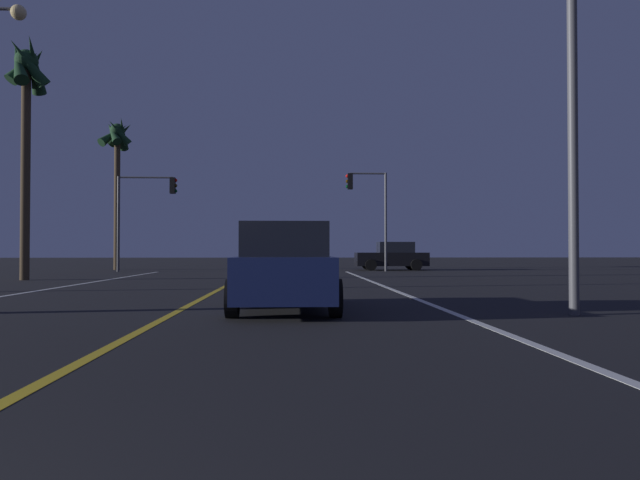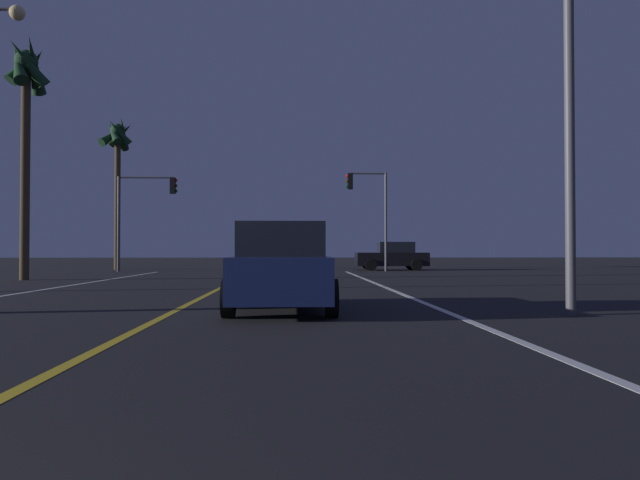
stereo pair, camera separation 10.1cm
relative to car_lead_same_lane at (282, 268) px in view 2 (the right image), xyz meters
The scene contains 9 objects.
lane_edge_right 3.89m from the car_lead_same_lane, 33.89° to the left, with size 0.16×37.95×0.01m, color silver.
lane_center_divider 3.07m from the car_lead_same_lane, 134.28° to the left, with size 0.16×37.95×0.01m, color gold.
car_lead_same_lane is the anchor object (origin of this frame).
car_crossing_side 24.46m from the car_lead_same_lane, 75.40° to the left, with size 4.30×2.02×1.70m.
traffic_light_near_right 22.28m from the car_lead_same_lane, 78.50° to the left, with size 2.36×0.36×5.62m.
traffic_light_near_left 23.24m from the car_lead_same_lane, 110.33° to the left, with size 3.33×0.36×5.33m.
street_lamp_right_near 6.42m from the car_lead_same_lane, 13.23° to the right, with size 2.58×0.44×7.95m.
palm_tree_left_mid 17.63m from the car_lead_same_lane, 130.39° to the left, with size 2.00×2.05×9.77m.
palm_tree_left_far 27.89m from the car_lead_same_lane, 113.09° to the left, with size 2.17×2.27×9.39m.
Camera 2 is at (2.32, -0.72, 1.17)m, focal length 32.95 mm.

